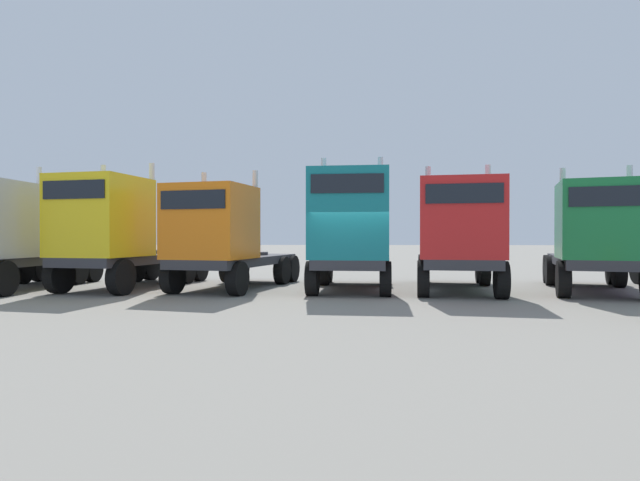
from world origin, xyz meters
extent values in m
plane|color=gray|center=(0.00, 0.00, 0.00)|extent=(200.00, 200.00, 0.00)
cube|color=#333338|center=(-11.47, 1.85, 0.97)|extent=(2.40, 6.29, 0.30)
cylinder|color=silver|center=(-10.54, 1.35, 2.63)|extent=(0.19, 0.19, 3.01)
cylinder|color=#333338|center=(-11.43, 3.22, 1.18)|extent=(1.13, 1.13, 0.12)
cylinder|color=black|center=(-10.45, -0.59, 0.54)|extent=(0.38, 1.08, 1.07)
cylinder|color=black|center=(-10.32, 3.33, 0.54)|extent=(0.38, 1.08, 1.07)
cylinder|color=black|center=(-12.52, 3.40, 0.54)|extent=(0.38, 1.08, 1.07)
cylinder|color=black|center=(-10.29, 4.43, 0.54)|extent=(0.38, 1.08, 1.07)
cylinder|color=black|center=(-12.49, 4.50, 0.54)|extent=(0.38, 1.08, 1.07)
cube|color=#333338|center=(-7.73, 2.60, 1.00)|extent=(3.25, 6.67, 0.30)
cube|color=yellow|center=(-8.05, 0.69, 2.43)|extent=(2.79, 2.89, 2.56)
cube|color=black|center=(-8.27, -0.57, 3.19)|extent=(2.08, 0.39, 0.55)
cylinder|color=silver|center=(-6.88, 1.92, 2.73)|extent=(0.21, 0.21, 3.16)
cylinder|color=silver|center=(-8.75, 2.24, 2.73)|extent=(0.21, 0.21, 3.16)
cylinder|color=#333338|center=(-7.49, 3.99, 1.21)|extent=(1.27, 1.27, 0.12)
cylinder|color=black|center=(-7.06, -0.05, 0.55)|extent=(0.53, 1.15, 1.10)
cylinder|color=black|center=(-9.23, 0.33, 0.55)|extent=(0.53, 1.15, 1.10)
cylinder|color=black|center=(-6.37, 3.99, 0.55)|extent=(0.53, 1.15, 1.10)
cylinder|color=black|center=(-8.54, 4.36, 0.55)|extent=(0.53, 1.15, 1.10)
cylinder|color=black|center=(-6.19, 5.07, 0.55)|extent=(0.53, 1.15, 1.10)
cylinder|color=black|center=(-8.36, 5.45, 0.55)|extent=(0.53, 1.15, 1.10)
cube|color=#333338|center=(-4.04, 2.61, 0.94)|extent=(3.47, 6.61, 0.30)
cube|color=orange|center=(-4.46, 0.66, 2.25)|extent=(2.83, 2.75, 2.31)
cube|color=black|center=(-4.71, -0.48, 2.88)|extent=(2.06, 0.48, 0.55)
cylinder|color=silver|center=(-3.26, 1.73, 2.55)|extent=(0.21, 0.21, 2.91)
cylinder|color=silver|center=(-5.12, 2.12, 2.55)|extent=(0.21, 0.21, 2.91)
cylinder|color=#333338|center=(-3.75, 3.97, 1.15)|extent=(1.31, 1.31, 0.12)
cylinder|color=black|center=(-3.48, -0.01, 0.52)|extent=(0.56, 1.09, 1.04)
cylinder|color=black|center=(-5.63, 0.45, 0.52)|extent=(0.56, 1.09, 1.04)
cylinder|color=black|center=(-2.64, 3.89, 0.52)|extent=(0.56, 1.09, 1.04)
cylinder|color=black|center=(-4.80, 4.36, 0.52)|extent=(0.56, 1.09, 1.04)
cylinder|color=black|center=(-2.41, 4.97, 0.52)|extent=(0.56, 1.09, 1.04)
cylinder|color=black|center=(-4.57, 5.43, 0.52)|extent=(0.56, 1.09, 1.04)
cube|color=#333338|center=(-0.01, 2.29, 0.95)|extent=(2.52, 5.81, 0.30)
cube|color=#14727A|center=(-0.10, 0.63, 2.47)|extent=(2.53, 2.48, 2.74)
cube|color=black|center=(-0.17, -0.57, 3.32)|extent=(2.10, 0.16, 0.55)
cylinder|color=silver|center=(0.92, 1.90, 2.77)|extent=(0.19, 0.19, 3.34)
cylinder|color=silver|center=(-0.98, 2.00, 2.77)|extent=(0.19, 0.19, 3.34)
cylinder|color=#333338|center=(0.06, 3.54, 1.16)|extent=(1.16, 1.16, 0.12)
cylinder|color=black|center=(0.97, 0.09, 0.53)|extent=(0.41, 1.07, 1.05)
cylinder|color=black|center=(-1.23, 0.21, 0.53)|extent=(0.41, 1.07, 1.05)
cylinder|color=black|center=(1.16, 3.47, 0.53)|extent=(0.41, 1.07, 1.05)
cylinder|color=black|center=(-1.04, 3.60, 0.53)|extent=(0.41, 1.07, 1.05)
cylinder|color=black|center=(1.22, 4.57, 0.53)|extent=(0.41, 1.07, 1.05)
cylinder|color=black|center=(-0.97, 4.70, 0.53)|extent=(0.41, 1.07, 1.05)
cube|color=#333338|center=(3.51, 2.32, 0.99)|extent=(3.05, 6.63, 0.30)
cube|color=red|center=(3.24, 0.38, 2.33)|extent=(2.71, 2.77, 2.38)
cube|color=black|center=(3.07, -0.86, 2.99)|extent=(2.09, 0.33, 0.55)
cylinder|color=silver|center=(4.37, 1.62, 2.63)|extent=(0.20, 0.20, 2.98)
cylinder|color=silver|center=(2.49, 1.88, 2.63)|extent=(0.20, 0.20, 2.98)
cylinder|color=#333338|center=(3.70, 3.71, 1.20)|extent=(1.24, 1.24, 0.12)
cylinder|color=black|center=(4.26, -0.30, 0.54)|extent=(0.50, 1.13, 1.09)
cylinder|color=black|center=(2.08, 0.00, 0.54)|extent=(0.50, 1.13, 1.09)
cylinder|color=black|center=(4.82, 3.75, 0.54)|extent=(0.50, 1.13, 1.09)
cylinder|color=black|center=(2.64, 4.05, 0.54)|extent=(0.50, 1.13, 1.09)
cylinder|color=black|center=(4.97, 4.84, 0.54)|extent=(0.50, 1.13, 1.09)
cylinder|color=black|center=(2.79, 5.14, 0.54)|extent=(0.50, 1.13, 1.09)
cube|color=#333338|center=(7.90, 2.16, 0.98)|extent=(3.90, 6.74, 0.30)
cube|color=#197238|center=(7.34, 0.24, 2.27)|extent=(2.97, 2.95, 2.28)
cube|color=black|center=(7.00, -0.91, 2.89)|extent=(2.03, 0.63, 0.55)
cylinder|color=silver|center=(8.62, 1.26, 2.57)|extent=(0.22, 0.22, 2.88)
cylinder|color=silver|center=(6.80, 1.79, 2.57)|extent=(0.22, 0.22, 2.88)
cylinder|color=#333338|center=(8.29, 3.51, 1.19)|extent=(1.36, 1.36, 0.12)
cylinder|color=black|center=(6.15, 0.09, 0.54)|extent=(0.64, 1.14, 1.08)
cylinder|color=black|center=(9.40, 3.38, 0.54)|extent=(0.64, 1.14, 1.08)
cylinder|color=black|center=(7.29, 4.00, 0.54)|extent=(0.64, 1.14, 1.08)
cylinder|color=black|center=(9.71, 4.44, 0.54)|extent=(0.64, 1.14, 1.08)
cylinder|color=black|center=(7.60, 5.05, 0.54)|extent=(0.64, 1.14, 1.08)
camera|label=1|loc=(-0.07, -15.24, 1.78)|focal=28.71mm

